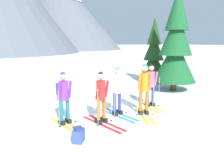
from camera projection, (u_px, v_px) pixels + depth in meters
ground_plane at (113, 117)px, 7.10m from camera, size 400.00×400.00×0.00m
skier_in_purple at (64, 96)px, 6.29m from camera, size 0.63×1.69×1.63m
skier_in_red at (101, 96)px, 6.37m from camera, size 0.68×1.82×1.63m
skier_in_white at (117, 90)px, 7.11m from camera, size 0.62×1.74×1.67m
skier_in_orange at (144, 86)px, 7.15m from camera, size 0.98×1.76×1.78m
skier_in_pink at (151, 83)px, 8.08m from camera, size 0.65×1.59×1.67m
pine_tree_near at (154, 53)px, 12.91m from camera, size 1.65×1.65×3.97m
pine_tree_mid at (176, 44)px, 10.51m from camera, size 2.16×2.16×5.22m
backpack_on_snow_front at (79, 135)px, 5.26m from camera, size 0.39×0.40×0.38m
mountain_ridge_distant at (8, 2)px, 57.81m from camera, size 74.26×61.08×29.80m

